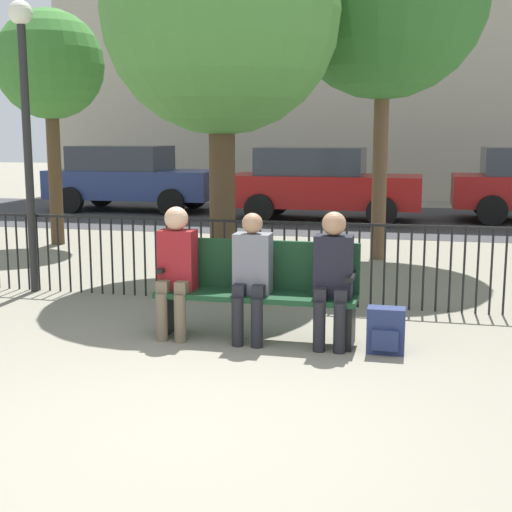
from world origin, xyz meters
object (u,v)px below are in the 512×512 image
at_px(tree_2, 221,15).
at_px(parked_car_2, 321,183).
at_px(seated_person_1, 252,271).
at_px(backpack, 386,331).
at_px(lamp_post, 25,101).
at_px(tree_1, 50,67).
at_px(park_bench, 258,286).
at_px(seated_person_0, 176,264).
at_px(parked_car_1, 130,177).
at_px(seated_person_2, 333,272).

xyz_separation_m(tree_2, parked_car_2, (0.41, 6.61, -2.57)).
relative_size(seated_person_1, backpack, 2.94).
bearing_deg(lamp_post, tree_1, 114.34).
relative_size(park_bench, seated_person_0, 1.51).
xyz_separation_m(park_bench, parked_car_1, (-5.67, 10.38, 0.34)).
bearing_deg(seated_person_1, parked_car_1, 118.21).
distance_m(seated_person_0, seated_person_2, 1.48).
height_order(park_bench, parked_car_2, parked_car_2).
xyz_separation_m(tree_1, tree_2, (3.61, -2.13, 0.38)).
relative_size(seated_person_0, parked_car_2, 0.30).
height_order(backpack, parked_car_1, parked_car_1).
bearing_deg(seated_person_1, lamp_post, 154.22).
xyz_separation_m(park_bench, lamp_post, (-3.13, 1.37, 1.79)).
xyz_separation_m(lamp_post, parked_car_1, (-2.54, 9.01, -1.45)).
relative_size(park_bench, tree_2, 0.38).
bearing_deg(seated_person_2, tree_2, 122.34).
height_order(seated_person_2, tree_1, tree_1).
xyz_separation_m(seated_person_0, seated_person_1, (0.73, -0.00, -0.03)).
height_order(park_bench, seated_person_2, seated_person_2).
bearing_deg(park_bench, parked_car_1, 118.64).
distance_m(backpack, tree_1, 8.33).
distance_m(seated_person_2, parked_car_2, 9.63).
bearing_deg(parked_car_2, tree_1, -131.86).
bearing_deg(parked_car_1, seated_person_1, -61.79).
relative_size(seated_person_2, parked_car_1, 0.29).
height_order(tree_1, tree_2, tree_2).
bearing_deg(parked_car_2, tree_2, -93.57).
relative_size(backpack, parked_car_2, 0.10).
bearing_deg(seated_person_0, parked_car_1, 115.04).
distance_m(seated_person_1, parked_car_2, 9.55).
xyz_separation_m(backpack, lamp_post, (-4.34, 1.58, 2.09)).
distance_m(tree_2, lamp_post, 2.70).
xyz_separation_m(seated_person_0, seated_person_2, (1.48, -0.00, -0.01)).
xyz_separation_m(tree_1, parked_car_1, (-0.94, 5.48, -2.19)).
relative_size(seated_person_2, lamp_post, 0.36).
bearing_deg(tree_2, parked_car_2, 86.43).
bearing_deg(seated_person_2, seated_person_0, 179.98).
xyz_separation_m(park_bench, seated_person_0, (-0.76, -0.13, 0.20)).
height_order(tree_2, parked_car_1, tree_2).
bearing_deg(seated_person_2, parked_car_2, 98.52).
relative_size(park_bench, seated_person_1, 1.57).
distance_m(seated_person_2, tree_2, 4.38).
distance_m(parked_car_1, parked_car_2, 5.06).
bearing_deg(parked_car_1, lamp_post, -74.27).
relative_size(park_bench, seated_person_2, 1.53).
height_order(seated_person_1, lamp_post, lamp_post).
distance_m(park_bench, backpack, 1.26).
relative_size(seated_person_0, tree_2, 0.25).
relative_size(tree_1, parked_car_2, 0.95).
xyz_separation_m(backpack, tree_1, (-5.93, 5.12, 2.83)).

